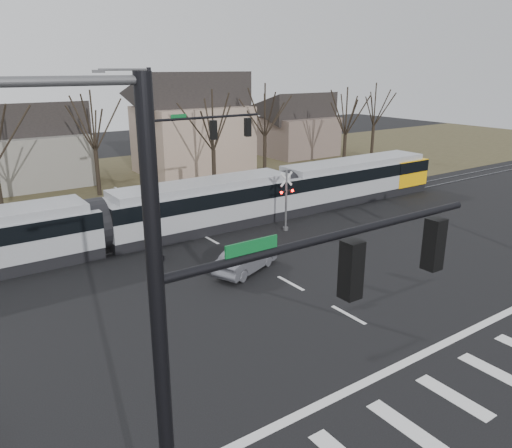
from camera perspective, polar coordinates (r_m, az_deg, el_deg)
ground at (r=21.07m, az=14.43°, el=-12.12°), size 140.00×140.00×0.00m
grass_verge at (r=47.01m, az=-16.26°, el=4.29°), size 140.00×28.00×0.01m
crosswalk at (r=19.16m, az=23.80°, el=-16.41°), size 27.00×2.60×0.01m
stop_line at (r=20.14m, az=18.39°, el=-13.99°), size 28.00×0.35×0.01m
lane_dashes at (r=32.72m, az=-7.01°, el=-0.79°), size 0.18×30.00×0.01m
rail_pair at (r=32.55m, az=-6.85°, el=-0.84°), size 90.00×1.52×0.06m
tram at (r=32.48m, az=-6.25°, el=2.30°), size 42.20×3.13×3.20m
sedan at (r=26.00m, az=-1.16°, el=-4.02°), size 4.40×5.15×1.35m
signal_pole_near_left at (r=8.20m, az=0.10°, el=-16.13°), size 9.28×0.44×10.20m
signal_pole_far at (r=27.25m, az=-8.46°, el=7.79°), size 9.28×0.44×10.20m
rail_crossing_signal at (r=32.21m, az=3.46°, el=2.51°), size 1.08×0.36×4.00m
tree_row at (r=41.31m, az=-11.42°, el=9.95°), size 59.20×7.20×10.00m
house_b at (r=48.90m, az=-23.81°, el=8.74°), size 8.64×7.56×7.65m
house_c at (r=50.56m, az=-7.32°, el=11.76°), size 10.80×8.64×10.10m
house_d at (r=60.64m, az=4.70°, el=11.59°), size 8.64×7.56×7.65m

